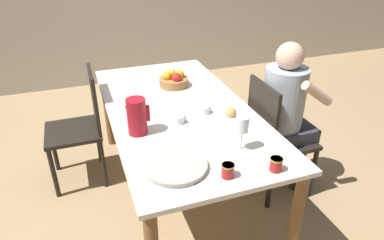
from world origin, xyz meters
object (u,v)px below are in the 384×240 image
(teacup_near_person, at_px, (178,120))
(red_pitcher, at_px, (137,116))
(serving_tray, at_px, (175,166))
(jam_jar_amber, at_px, (228,170))
(person_seated, at_px, (287,107))
(chair_person_side, at_px, (274,136))
(fruit_bowl, at_px, (174,80))
(chair_opposite, at_px, (82,125))
(wine_glass_water, at_px, (242,126))
(teacup_across, at_px, (203,111))
(jam_jar_red, at_px, (276,164))
(bread_plate, at_px, (231,115))

(teacup_near_person, bearing_deg, red_pitcher, -173.61)
(serving_tray, xyz_separation_m, jam_jar_amber, (0.23, -0.16, 0.03))
(person_seated, xyz_separation_m, red_pitcher, (-1.10, -0.03, 0.14))
(chair_person_side, distance_m, fruit_bowl, 0.90)
(teacup_near_person, xyz_separation_m, serving_tray, (-0.16, -0.46, -0.01))
(teacup_near_person, bearing_deg, chair_opposite, 132.87)
(wine_glass_water, bearing_deg, red_pitcher, 143.69)
(wine_glass_water, height_order, teacup_across, wine_glass_water)
(wine_glass_water, bearing_deg, jam_jar_red, -70.84)
(teacup_across, xyz_separation_m, jam_jar_red, (0.13, -0.72, 0.02))
(serving_tray, bearing_deg, person_seated, 25.04)
(teacup_across, height_order, bread_plate, bread_plate)
(jam_jar_amber, bearing_deg, red_pitcher, 120.27)
(red_pitcher, distance_m, teacup_near_person, 0.28)
(chair_opposite, distance_m, person_seated, 1.58)
(red_pitcher, xyz_separation_m, jam_jar_amber, (0.34, -0.58, -0.08))
(teacup_near_person, xyz_separation_m, teacup_across, (0.21, 0.07, 0.00))
(chair_opposite, xyz_separation_m, fruit_bowl, (0.76, -0.03, 0.29))
(jam_jar_red, bearing_deg, wine_glass_water, 109.16)
(jam_jar_amber, bearing_deg, wine_glass_water, 49.60)
(teacup_near_person, bearing_deg, wine_glass_water, -58.70)
(chair_opposite, height_order, person_seated, person_seated)
(chair_person_side, height_order, teacup_near_person, chair_person_side)
(wine_glass_water, xyz_separation_m, bread_plate, (0.11, 0.37, -0.14))
(chair_opposite, height_order, wine_glass_water, wine_glass_water)
(chair_person_side, distance_m, person_seated, 0.23)
(chair_opposite, relative_size, teacup_across, 6.34)
(fruit_bowl, bearing_deg, red_pitcher, -123.52)
(serving_tray, relative_size, jam_jar_red, 4.59)
(red_pitcher, xyz_separation_m, jam_jar_red, (0.60, -0.62, -0.08))
(person_seated, bearing_deg, teacup_across, -96.16)
(jam_jar_amber, bearing_deg, jam_jar_red, -7.56)
(chair_person_side, distance_m, red_pitcher, 1.07)
(teacup_across, bearing_deg, bread_plate, -35.45)
(person_seated, xyz_separation_m, teacup_across, (-0.63, 0.07, 0.05))
(person_seated, bearing_deg, bread_plate, -84.99)
(jam_jar_amber, distance_m, jam_jar_red, 0.26)
(chair_person_side, bearing_deg, jam_jar_amber, -48.13)
(wine_glass_water, bearing_deg, jam_jar_amber, -130.40)
(chair_person_side, xyz_separation_m, jam_jar_amber, (-0.67, -0.60, 0.28))
(wine_glass_water, height_order, jam_jar_red, wine_glass_water)
(wine_glass_water, bearing_deg, fruit_bowl, 94.90)
(bread_plate, bearing_deg, person_seated, 5.01)
(teacup_near_person, height_order, teacup_across, same)
(serving_tray, xyz_separation_m, fruit_bowl, (0.32, 1.07, 0.04))
(teacup_across, bearing_deg, jam_jar_red, -80.14)
(jam_jar_amber, distance_m, fruit_bowl, 1.23)
(red_pitcher, relative_size, fruit_bowl, 0.98)
(red_pitcher, height_order, jam_jar_red, red_pitcher)
(chair_person_side, distance_m, serving_tray, 1.04)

